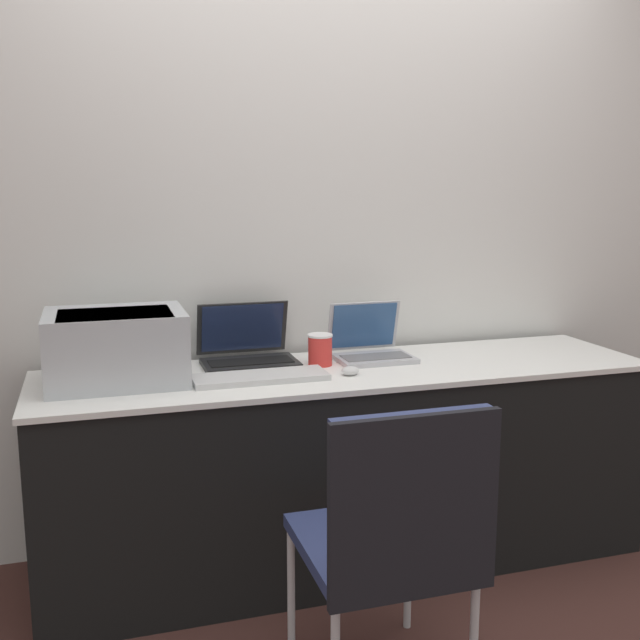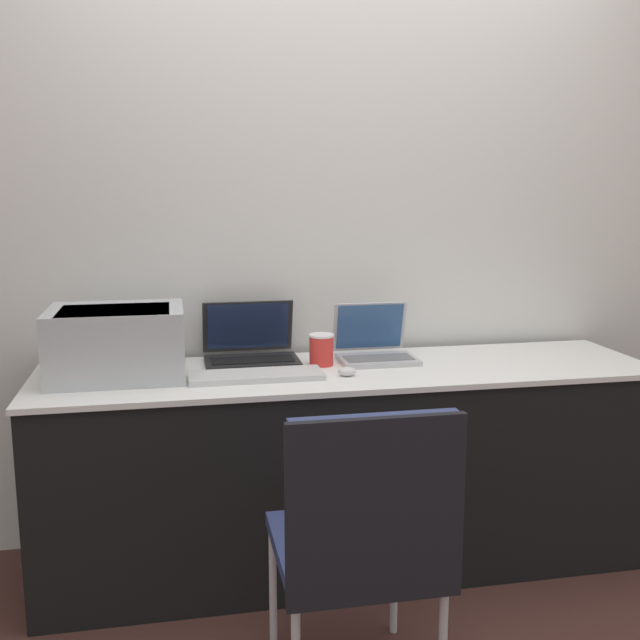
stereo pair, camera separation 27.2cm
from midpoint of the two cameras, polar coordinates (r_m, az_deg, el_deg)
ground_plane at (r=2.79m, az=6.54°, el=-20.48°), size 14.00×14.00×0.00m
wall_back at (r=3.03m, az=3.25°, el=7.90°), size 8.00×0.05×2.60m
table at (r=2.87m, az=4.92°, el=-11.10°), size 2.26×0.59×0.76m
printer at (r=2.66m, az=-12.45°, el=-1.53°), size 0.46×0.36×0.25m
laptop_left at (r=2.85m, az=-2.61°, el=-2.20°), size 0.35×0.28×0.22m
laptop_right at (r=2.90m, az=6.89°, el=-2.10°), size 0.29×0.26×0.21m
external_keyboard at (r=2.61m, az=-1.93°, el=-4.29°), size 0.47×0.16×0.02m
coffee_cup at (r=2.79m, az=2.90°, el=-2.30°), size 0.09×0.09×0.12m
mouse at (r=2.65m, az=5.03°, el=-3.96°), size 0.06×0.05×0.03m
chair at (r=2.04m, az=7.28°, el=-15.64°), size 0.45×0.49×0.88m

